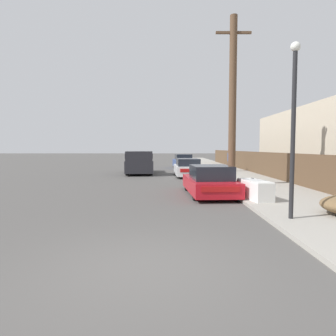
% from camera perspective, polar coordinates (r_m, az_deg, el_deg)
% --- Properties ---
extents(ground_plane, '(220.00, 220.00, 0.00)m').
position_cam_1_polar(ground_plane, '(5.39, -4.61, -18.61)').
color(ground_plane, '#4F4C49').
extents(sidewalk_curb, '(4.20, 63.00, 0.12)m').
position_cam_1_polar(sidewalk_curb, '(28.95, 9.91, -0.18)').
color(sidewalk_curb, '#9E998E').
rests_on(sidewalk_curb, ground).
extents(discarded_fridge, '(0.99, 1.91, 0.74)m').
position_cam_1_polar(discarded_fridge, '(11.85, 16.41, -3.97)').
color(discarded_fridge, white).
rests_on(discarded_fridge, sidewalk_curb).
extents(parked_sports_car_red, '(2.08, 4.52, 1.31)m').
position_cam_1_polar(parked_sports_car_red, '(13.16, 8.13, -2.57)').
color(parked_sports_car_red, red).
rests_on(parked_sports_car_red, ground).
extents(car_parked_mid, '(1.93, 4.34, 1.30)m').
position_cam_1_polar(car_parked_mid, '(21.68, 3.97, 0.01)').
color(car_parked_mid, silver).
rests_on(car_parked_mid, ground).
extents(car_parked_far, '(2.05, 4.81, 1.44)m').
position_cam_1_polar(car_parked_far, '(30.51, 3.09, 1.21)').
color(car_parked_far, '#2D478C').
rests_on(car_parked_far, ground).
extents(pickup_truck, '(2.51, 5.62, 1.81)m').
position_cam_1_polar(pickup_truck, '(23.73, -5.26, 1.03)').
color(pickup_truck, '#232328').
rests_on(pickup_truck, ground).
extents(utility_pole, '(1.80, 0.38, 8.62)m').
position_cam_1_polar(utility_pole, '(16.07, 12.43, 12.49)').
color(utility_pole, brown).
rests_on(utility_pole, sidewalk_curb).
extents(street_lamp, '(0.26, 0.26, 4.75)m').
position_cam_1_polar(street_lamp, '(8.84, 23.02, 8.83)').
color(street_lamp, '#232326').
rests_on(street_lamp, sidewalk_curb).
extents(wooden_fence, '(0.08, 36.35, 1.65)m').
position_cam_1_polar(wooden_fence, '(25.69, 15.63, 1.21)').
color(wooden_fence, brown).
rests_on(wooden_fence, sidewalk_curb).
extents(building_right_house, '(6.00, 15.10, 4.94)m').
position_cam_1_polar(building_right_house, '(25.50, 28.77, 4.29)').
color(building_right_house, beige).
rests_on(building_right_house, ground).
extents(pedestrian, '(0.34, 0.34, 1.79)m').
position_cam_1_polar(pedestrian, '(25.53, 11.86, 1.49)').
color(pedestrian, '#282D42').
rests_on(pedestrian, sidewalk_curb).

